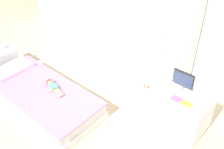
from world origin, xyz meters
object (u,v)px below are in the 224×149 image
at_px(nightstand, 3,60).
at_px(rocking_horse_toy, 147,83).
at_px(doll, 52,85).
at_px(wardrobe, 170,34).
at_px(tv_monitor, 183,80).
at_px(book_purple, 176,99).
at_px(bed, 42,97).
at_px(tv_stand, 173,108).
at_px(book_orange, 187,104).

distance_m(nightstand, rocking_horse_toy, 2.51).
bearing_deg(rocking_horse_toy, doll, -152.84).
bearing_deg(nightstand, wardrobe, 36.95).
bearing_deg(nightstand, tv_monitor, 17.71).
relative_size(nightstand, book_purple, 3.29).
distance_m(bed, nightstand, 1.18).
bearing_deg(doll, wardrobe, 60.97).
relative_size(wardrobe, tv_monitor, 5.69).
xyz_separation_m(nightstand, tv_stand, (2.73, 0.79, 0.06)).
xyz_separation_m(nightstand, rocking_horse_toy, (2.40, 0.63, 0.38)).
xyz_separation_m(rocking_horse_toy, book_purple, (0.39, 0.05, -0.06)).
relative_size(nightstand, wardrobe, 0.26).
xyz_separation_m(rocking_horse_toy, book_orange, (0.52, 0.05, -0.06)).
bearing_deg(bed, rocking_horse_toy, 30.57).
distance_m(nightstand, tv_monitor, 2.92).
bearing_deg(wardrobe, doll, -119.03).
bearing_deg(book_purple, bed, -154.26).
bearing_deg(wardrobe, nightstand, -143.05).
bearing_deg(doll, tv_stand, 27.16).
bearing_deg(wardrobe, bed, -119.18).
relative_size(doll, tv_stand, 0.47).
bearing_deg(wardrobe, tv_monitor, -48.75).
height_order(rocking_horse_toy, book_orange, rocking_horse_toy).
height_order(bed, tv_stand, tv_stand).
xyz_separation_m(doll, nightstand, (-1.25, -0.03, -0.10)).
relative_size(wardrobe, tv_stand, 1.81).
bearing_deg(doll, book_purple, 22.69).
height_order(bed, book_orange, book_orange).
distance_m(wardrobe, book_purple, 1.16).
relative_size(bed, doll, 4.53).
height_order(bed, rocking_horse_toy, rocking_horse_toy).
height_order(wardrobe, rocking_horse_toy, wardrobe).
height_order(doll, nightstand, nightstand).
xyz_separation_m(doll, tv_monitor, (1.49, 0.84, 0.36)).
bearing_deg(tv_stand, book_orange, -30.25).
relative_size(doll, rocking_horse_toy, 2.94).
height_order(doll, book_orange, book_orange).
bearing_deg(tv_monitor, rocking_horse_toy, -143.55).
bearing_deg(rocking_horse_toy, book_orange, 5.72).
bearing_deg(book_purple, wardrobe, 126.31).
bearing_deg(bed, wardrobe, 60.82).
bearing_deg(wardrobe, rocking_horse_toy, -73.46).
bearing_deg(bed, tv_monitor, 31.91).
relative_size(bed, tv_stand, 2.11).
relative_size(bed, wardrobe, 1.16).
bearing_deg(tv_monitor, wardrobe, 131.25).
relative_size(tv_monitor, book_orange, 1.92).
bearing_deg(tv_monitor, doll, -150.56).
distance_m(tv_monitor, book_purple, 0.25).
bearing_deg(book_orange, doll, -158.94).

